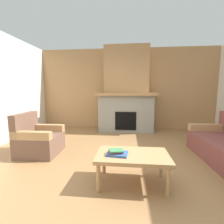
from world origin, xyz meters
name	(u,v)px	position (x,y,z in m)	size (l,w,h in m)	color
ground	(123,167)	(0.00, 0.00, 0.00)	(9.00, 9.00, 0.00)	olive
wall_back_wood_panel	(126,89)	(0.00, 3.00, 1.35)	(6.00, 0.12, 2.70)	#A87A4C
fireplace	(126,95)	(0.00, 2.62, 1.16)	(1.90, 0.82, 2.70)	gray
armchair	(38,140)	(-1.78, 0.44, 0.29)	(0.78, 0.78, 0.85)	brown
coffee_table	(132,158)	(0.14, -0.45, 0.38)	(1.00, 0.60, 0.43)	tan
book_stack_near_edge	(117,153)	(-0.07, -0.49, 0.46)	(0.30, 0.24, 0.07)	#335699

